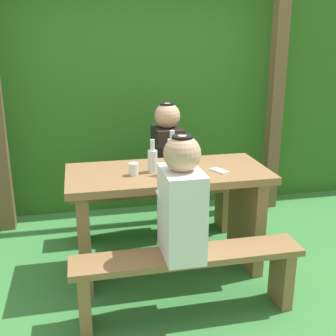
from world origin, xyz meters
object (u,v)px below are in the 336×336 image
at_px(picnic_table, 168,203).
at_px(bottle_right, 172,152).
at_px(person_black_coat, 167,150).
at_px(cell_phone, 219,171).
at_px(bench_near, 188,271).
at_px(drinking_glass, 134,169).
at_px(bottle_center, 153,160).
at_px(bench_far, 154,201).
at_px(person_white_shirt, 181,201).
at_px(bottle_left, 169,160).

height_order(picnic_table, bottle_right, bottle_right).
bearing_deg(person_black_coat, cell_phone, -71.28).
distance_m(bench_near, drinking_glass, 0.76).
height_order(person_black_coat, bottle_center, person_black_coat).
bearing_deg(bench_far, person_white_shirt, -92.23).
distance_m(bench_near, person_white_shirt, 0.45).
relative_size(person_black_coat, bottle_left, 2.92).
bearing_deg(bottle_left, bottle_center, 142.46).
distance_m(person_white_shirt, bottle_center, 0.57).
bearing_deg(bench_near, bottle_right, 85.84).
distance_m(bench_far, person_black_coat, 0.47).
height_order(picnic_table, drinking_glass, drinking_glass).
bearing_deg(bottle_left, bottle_right, 71.53).
bearing_deg(bench_near, bench_far, 90.00).
xyz_separation_m(bottle_left, bottle_right, (0.06, 0.17, 0.01)).
height_order(drinking_glass, bottle_left, bottle_left).
distance_m(person_black_coat, drinking_glass, 0.72).
bearing_deg(bench_near, bottle_center, 101.13).
xyz_separation_m(bottle_center, cell_phone, (0.45, -0.08, -0.08)).
xyz_separation_m(picnic_table, cell_phone, (0.34, -0.10, 0.25)).
bearing_deg(drinking_glass, picnic_table, 12.26).
xyz_separation_m(picnic_table, person_black_coat, (0.12, 0.57, 0.24)).
distance_m(bench_near, bench_far, 1.14).
height_order(person_black_coat, drinking_glass, person_black_coat).
xyz_separation_m(bench_far, cell_phone, (0.34, -0.67, 0.46)).
relative_size(person_white_shirt, bottle_right, 2.73).
distance_m(drinking_glass, bottle_center, 0.15).
bearing_deg(bottle_right, drinking_glass, -155.46).
bearing_deg(bench_near, cell_phone, 54.29).
distance_m(picnic_table, bottle_right, 0.37).
distance_m(drinking_glass, bottle_left, 0.25).
relative_size(bench_far, person_white_shirt, 1.95).
distance_m(person_black_coat, bottle_center, 0.63).
bearing_deg(person_black_coat, bottle_center, -111.48).
relative_size(picnic_table, bench_near, 1.00).
bearing_deg(person_black_coat, bench_near, -95.90).
distance_m(person_black_coat, cell_phone, 0.70).
height_order(bottle_left, cell_phone, bottle_left).
xyz_separation_m(person_black_coat, bottle_left, (-0.13, -0.66, 0.11)).
relative_size(bench_far, cell_phone, 10.00).
relative_size(picnic_table, drinking_glass, 16.65).
relative_size(person_white_shirt, bottle_center, 3.14).
height_order(bench_near, bottle_center, bottle_center).
bearing_deg(person_white_shirt, cell_phone, 50.73).
xyz_separation_m(person_white_shirt, bottle_center, (-0.07, 0.56, 0.09)).
relative_size(person_white_shirt, person_black_coat, 1.00).
bearing_deg(cell_phone, person_black_coat, 82.48).
relative_size(bench_near, bottle_left, 5.69).
relative_size(picnic_table, bottle_left, 5.69).
bearing_deg(bottle_left, cell_phone, -1.04).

